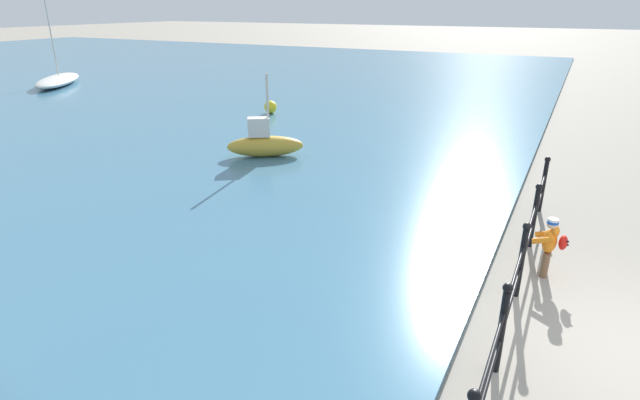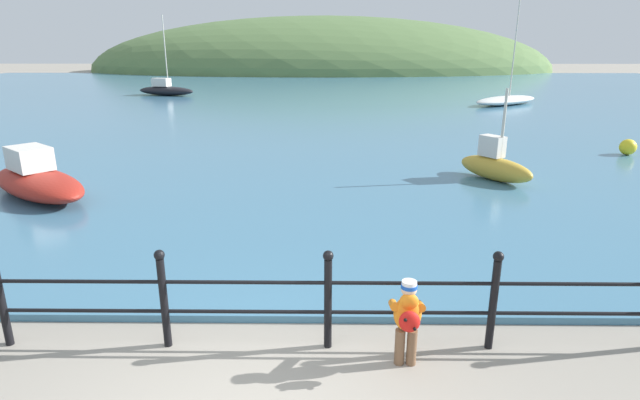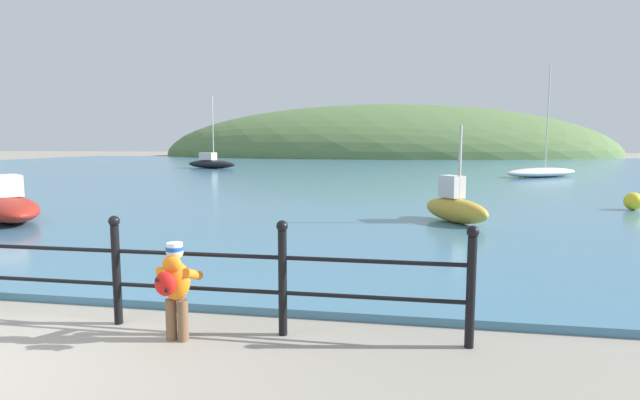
% 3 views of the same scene
% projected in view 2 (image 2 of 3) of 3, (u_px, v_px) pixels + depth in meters
% --- Properties ---
extents(water, '(80.00, 60.00, 0.10)m').
position_uv_depth(water, '(316.00, 95.00, 34.96)').
color(water, teal).
rests_on(water, ground).
extents(far_hillside, '(64.23, 35.33, 14.76)m').
position_uv_depth(far_hillside, '(321.00, 71.00, 71.12)').
color(far_hillside, '#567542').
rests_on(far_hillside, ground).
extents(iron_railing, '(9.47, 0.12, 1.21)m').
position_uv_depth(iron_railing, '(246.00, 296.00, 5.65)').
color(iron_railing, black).
rests_on(iron_railing, ground).
extents(child_in_coat, '(0.39, 0.54, 1.00)m').
position_uv_depth(child_in_coat, '(408.00, 316.00, 5.32)').
color(child_in_coat, brown).
rests_on(child_in_coat, ground).
extents(boat_red_dinghy, '(5.05, 4.30, 6.15)m').
position_uv_depth(boat_red_dinghy, '(506.00, 100.00, 28.96)').
color(boat_red_dinghy, silver).
rests_on(boat_red_dinghy, water).
extents(boat_mid_harbor, '(4.37, 2.40, 5.25)m').
position_uv_depth(boat_mid_harbor, '(165.00, 90.00, 34.39)').
color(boat_mid_harbor, black).
rests_on(boat_mid_harbor, water).
extents(boat_far_left, '(1.70, 2.13, 2.29)m').
position_uv_depth(boat_far_left, '(495.00, 166.00, 12.61)').
color(boat_far_left, gold).
rests_on(boat_far_left, water).
extents(boat_blue_hull, '(3.59, 3.32, 1.09)m').
position_uv_depth(boat_blue_hull, '(37.00, 180.00, 11.27)').
color(boat_blue_hull, maroon).
rests_on(boat_blue_hull, water).
extents(mooring_buoy, '(0.49, 0.49, 0.49)m').
position_uv_depth(mooring_buoy, '(628.00, 147.00, 15.56)').
color(mooring_buoy, yellow).
rests_on(mooring_buoy, water).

